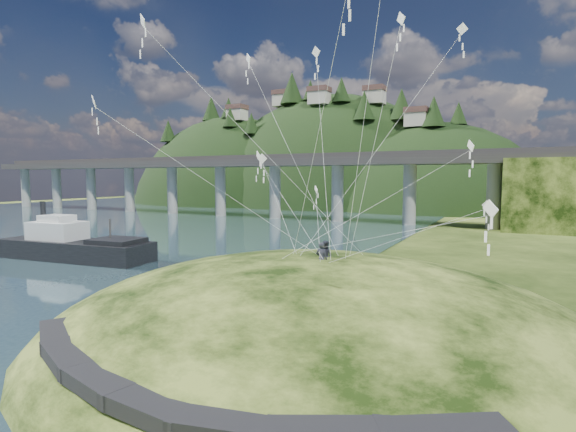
% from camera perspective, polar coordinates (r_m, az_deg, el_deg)
% --- Properties ---
extents(ground, '(320.00, 320.00, 0.00)m').
position_cam_1_polar(ground, '(30.14, -12.41, -13.98)').
color(ground, black).
rests_on(ground, ground).
extents(grass_hill, '(36.00, 32.00, 13.00)m').
position_cam_1_polar(grass_hill, '(28.35, 3.73, -18.37)').
color(grass_hill, black).
rests_on(grass_hill, ground).
extents(footpath, '(22.29, 5.84, 0.83)m').
position_cam_1_polar(footpath, '(17.98, -13.94, -20.35)').
color(footpath, black).
rests_on(footpath, ground).
extents(bridge, '(160.00, 11.00, 15.00)m').
position_cam_1_polar(bridge, '(102.28, 1.09, 4.97)').
color(bridge, '#2D2B2B').
rests_on(bridge, ground).
extents(far_ridge, '(153.00, 70.00, 94.50)m').
position_cam_1_polar(far_ridge, '(157.74, 3.75, -1.27)').
color(far_ridge, black).
rests_on(far_ridge, ground).
extents(work_barge, '(19.87, 7.31, 6.80)m').
position_cam_1_polar(work_barge, '(58.79, -25.66, -3.36)').
color(work_barge, black).
rests_on(work_barge, ground).
extents(wooden_dock, '(13.42, 3.01, 0.95)m').
position_cam_1_polar(wooden_dock, '(37.33, -13.18, -9.60)').
color(wooden_dock, '#3C1F18').
rests_on(wooden_dock, ground).
extents(kite_flyers, '(1.08, 1.73, 1.97)m').
position_cam_1_polar(kite_flyers, '(26.65, 4.62, -3.19)').
color(kite_flyers, '#262732').
rests_on(kite_flyers, ground).
extents(kite_swarm, '(19.81, 17.02, 15.89)m').
position_cam_1_polar(kite_swarm, '(29.39, 4.45, 14.40)').
color(kite_swarm, white).
rests_on(kite_swarm, ground).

